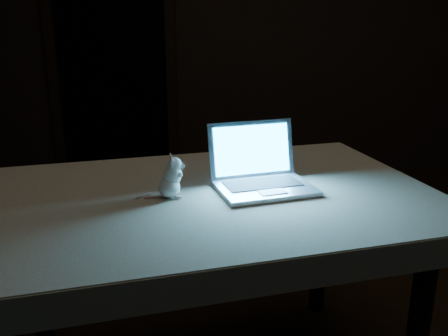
{
  "coord_description": "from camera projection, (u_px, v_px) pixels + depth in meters",
  "views": [
    {
      "loc": [
        -0.25,
        -1.73,
        1.34
      ],
      "look_at": [
        -0.22,
        -0.1,
        0.84
      ],
      "focal_mm": 40.0,
      "sensor_mm": 36.0,
      "label": 1
    }
  ],
  "objects": [
    {
      "name": "back_wall",
      "position": [
        245.0,
        19.0,
        4.06
      ],
      "size": [
        4.5,
        0.04,
        2.6
      ],
      "primitive_type": "cube",
      "color": "black",
      "rests_on": "ground"
    },
    {
      "name": "doorway",
      "position": [
        111.0,
        49.0,
        4.1
      ],
      "size": [
        1.06,
        0.36,
        2.13
      ],
      "primitive_type": null,
      "color": "black",
      "rests_on": "back_wall"
    },
    {
      "name": "table",
      "position": [
        210.0,
        295.0,
        1.78
      ],
      "size": [
        1.6,
        1.24,
        0.76
      ],
      "primitive_type": null,
      "rotation": [
        0.0,
        0.0,
        0.26
      ],
      "color": "black",
      "rests_on": "floor"
    },
    {
      "name": "tablecloth",
      "position": [
        201.0,
        203.0,
        1.7
      ],
      "size": [
        1.77,
        1.47,
        0.09
      ],
      "primitive_type": null,
      "rotation": [
        0.0,
        0.0,
        0.36
      ],
      "color": "beige",
      "rests_on": "table"
    },
    {
      "name": "laptop",
      "position": [
        266.0,
        160.0,
        1.66
      ],
      "size": [
        0.38,
        0.36,
        0.22
      ],
      "primitive_type": null,
      "rotation": [
        0.0,
        0.0,
        0.29
      ],
      "color": "silver",
      "rests_on": "tablecloth"
    },
    {
      "name": "plush_mouse",
      "position": [
        169.0,
        176.0,
        1.61
      ],
      "size": [
        0.13,
        0.13,
        0.14
      ],
      "primitive_type": null,
      "rotation": [
        0.0,
        0.0,
        0.25
      ],
      "color": "white",
      "rests_on": "tablecloth"
    }
  ]
}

